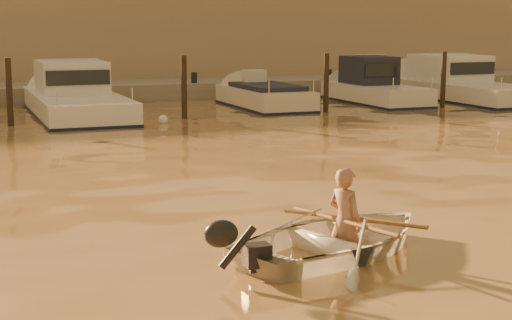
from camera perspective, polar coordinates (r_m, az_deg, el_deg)
name	(u,v)px	position (r m, az deg, el deg)	size (l,w,h in m)	color
ground_plane	(441,214)	(12.70, 13.29, -3.82)	(160.00, 160.00, 0.00)	olive
dinghy	(340,238)	(10.27, 6.11, -5.64)	(2.25, 3.15, 0.65)	silver
person	(345,221)	(10.30, 6.49, -4.45)	(0.52, 0.34, 1.42)	#A16C50
outboard_motor	(255,255)	(9.21, -0.05, -6.94)	(0.90, 0.40, 0.70)	black
oar_port	(352,219)	(10.41, 7.03, -4.25)	(0.06, 0.06, 2.10)	brown
oar_starboard	(343,221)	(10.26, 6.31, -4.44)	(0.06, 0.06, 2.10)	brown
moored_boat_2	(75,96)	(26.51, -13.00, 4.55)	(2.65, 8.76, 1.75)	white
moored_boat_3	(264,101)	(28.30, 0.60, 4.30)	(2.01, 5.83, 0.95)	beige
moored_boat_4	(375,87)	(30.25, 8.68, 5.30)	(1.97, 6.17, 1.75)	silver
moored_boat_5	(460,84)	(32.34, 14.65, 5.38)	(2.66, 8.78, 1.75)	silver
piling_1	(9,96)	(24.08, -17.49, 4.50)	(0.18, 0.18, 2.20)	#2D2319
piling_2	(184,90)	(24.99, -5.25, 5.08)	(0.18, 0.18, 2.20)	#2D2319
piling_3	(326,86)	(26.80, 5.13, 5.40)	(0.18, 0.18, 2.20)	#2D2319
piling_4	(443,82)	(29.19, 13.46, 5.53)	(0.18, 0.18, 2.20)	#2D2319
fender_c	(163,120)	(23.92, -6.77, 2.92)	(0.30, 0.30, 0.30)	white
fender_d	(288,110)	(26.65, 2.34, 3.68)	(0.30, 0.30, 0.30)	orange
fender_e	(429,106)	(28.60, 12.49, 3.87)	(0.30, 0.30, 0.30)	white
quay	(137,94)	(32.54, -8.66, 4.77)	(52.00, 4.00, 1.00)	gray
waterfront_building	(110,37)	(37.81, -10.60, 8.82)	(46.00, 7.00, 4.80)	#9E8466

